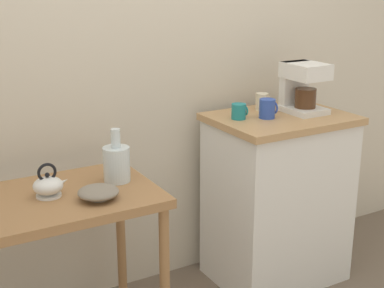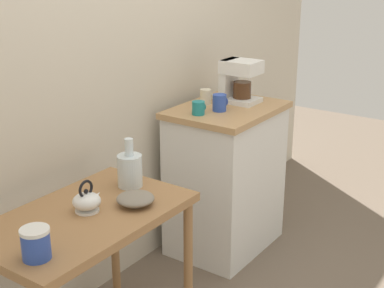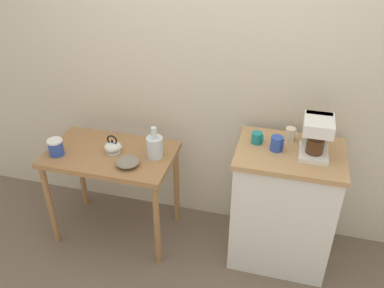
# 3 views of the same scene
# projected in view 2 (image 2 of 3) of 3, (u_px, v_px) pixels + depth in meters

# --- Properties ---
(back_wall) EXTENTS (4.40, 0.10, 2.80)m
(back_wall) POSITION_uv_depth(u_px,v_px,m) (120.00, 31.00, 2.96)
(back_wall) COLOR beige
(back_wall) RESTS_ON ground_plane
(wooden_table) EXTENTS (0.93, 0.56, 0.75)m
(wooden_table) POSITION_uv_depth(u_px,v_px,m) (86.00, 234.00, 2.38)
(wooden_table) COLOR #9E7044
(wooden_table) RESTS_ON ground_plane
(kitchen_counter) EXTENTS (0.70, 0.53, 0.92)m
(kitchen_counter) POSITION_uv_depth(u_px,v_px,m) (226.00, 178.00, 3.46)
(kitchen_counter) COLOR white
(kitchen_counter) RESTS_ON ground_plane
(bowl_stoneware) EXTENTS (0.17, 0.17, 0.05)m
(bowl_stoneware) POSITION_uv_depth(u_px,v_px,m) (135.00, 199.00, 2.42)
(bowl_stoneware) COLOR gray
(bowl_stoneware) RESTS_ON wooden_table
(teakettle) EXTENTS (0.15, 0.12, 0.14)m
(teakettle) POSITION_uv_depth(u_px,v_px,m) (87.00, 201.00, 2.36)
(teakettle) COLOR white
(teakettle) RESTS_ON wooden_table
(glass_carafe_vase) EXTENTS (0.12, 0.12, 0.24)m
(glass_carafe_vase) POSITION_uv_depth(u_px,v_px,m) (130.00, 169.00, 2.60)
(glass_carafe_vase) COLOR silver
(glass_carafe_vase) RESTS_ON wooden_table
(canister_enamel) EXTENTS (0.11, 0.11, 0.12)m
(canister_enamel) POSITION_uv_depth(u_px,v_px,m) (36.00, 244.00, 1.99)
(canister_enamel) COLOR #2D4CAD
(canister_enamel) RESTS_ON wooden_table
(coffee_maker) EXTENTS (0.18, 0.22, 0.26)m
(coffee_maker) POSITION_uv_depth(u_px,v_px,m) (238.00, 79.00, 3.37)
(coffee_maker) COLOR white
(coffee_maker) RESTS_ON kitchen_counter
(mug_dark_teal) EXTENTS (0.08, 0.07, 0.08)m
(mug_dark_teal) POSITION_uv_depth(u_px,v_px,m) (199.00, 108.00, 3.14)
(mug_dark_teal) COLOR teal
(mug_dark_teal) RESTS_ON kitchen_counter
(mug_blue) EXTENTS (0.09, 0.08, 0.10)m
(mug_blue) POSITION_uv_depth(u_px,v_px,m) (220.00, 103.00, 3.21)
(mug_blue) COLOR #2D4CAD
(mug_blue) RESTS_ON kitchen_counter
(mug_small_cream) EXTENTS (0.07, 0.07, 0.09)m
(mug_small_cream) POSITION_uv_depth(u_px,v_px,m) (206.00, 97.00, 3.36)
(mug_small_cream) COLOR beige
(mug_small_cream) RESTS_ON kitchen_counter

